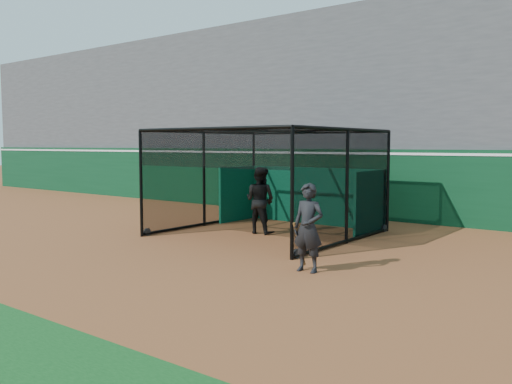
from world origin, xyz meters
The scene contains 6 objects.
ground centered at (0.00, 0.00, 0.00)m, with size 120.00×120.00×0.00m, color brown.
outfield_wall centered at (0.00, 8.50, 1.29)m, with size 50.00×0.50×2.50m.
grandstand centered at (0.00, 12.27, 4.48)m, with size 50.00×7.85×8.95m.
batting_cage centered at (-0.26, 3.56, 1.53)m, with size 5.31×5.41×3.07m.
batter centered at (-0.50, 3.45, 1.00)m, with size 0.97×0.76×2.00m, color black.
on_deck_player centered at (3.28, 0.11, 0.93)m, with size 0.70×0.48×1.86m.
Camera 1 is at (9.21, -9.44, 2.66)m, focal length 38.00 mm.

